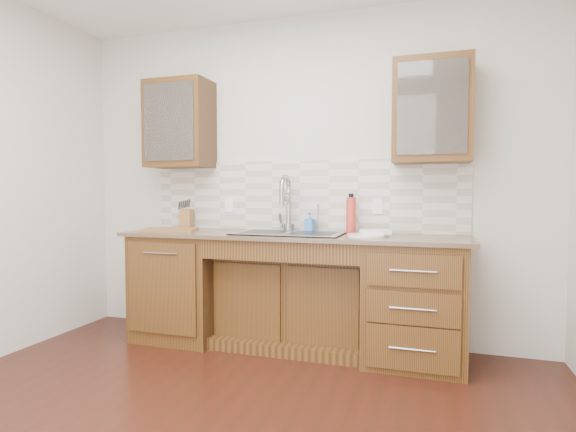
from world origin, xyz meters
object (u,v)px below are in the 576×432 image
(soap_bottle, at_px, (310,222))
(knife_block, at_px, (187,219))
(water_bottle, at_px, (351,215))
(plate, at_px, (366,235))
(cutting_board, at_px, (170,230))

(soap_bottle, xyz_separation_m, knife_block, (-1.12, -0.03, 0.01))
(knife_block, bearing_deg, water_bottle, -14.91)
(plate, relative_size, cutting_board, 0.64)
(soap_bottle, height_order, knife_block, knife_block)
(plate, distance_m, cutting_board, 1.64)
(water_bottle, relative_size, plate, 1.03)
(plate, bearing_deg, cutting_board, -178.93)
(knife_block, bearing_deg, plate, -21.91)
(soap_bottle, distance_m, water_bottle, 0.36)
(plate, bearing_deg, soap_bottle, 153.22)
(water_bottle, bearing_deg, knife_block, 179.38)
(water_bottle, relative_size, knife_block, 1.67)
(knife_block, bearing_deg, soap_bottle, -12.61)
(soap_bottle, relative_size, knife_block, 0.91)
(soap_bottle, distance_m, knife_block, 1.12)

